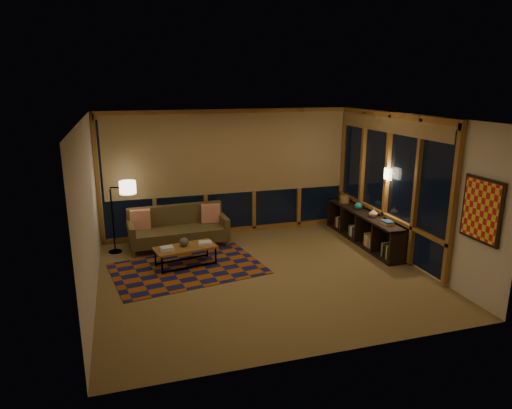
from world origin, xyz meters
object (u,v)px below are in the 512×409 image
object	(u,v)px
coffee_table	(186,256)
bookshelf	(363,228)
sofa	(178,228)
floor_lamp	(113,217)

from	to	relation	value
coffee_table	bookshelf	bearing A→B (deg)	-8.06
coffee_table	bookshelf	world-z (taller)	bookshelf
sofa	bookshelf	distance (m)	3.80
bookshelf	floor_lamp	bearing A→B (deg)	169.64
floor_lamp	bookshelf	bearing A→B (deg)	1.47
sofa	coffee_table	size ratio (longest dim) A/B	1.77
coffee_table	bookshelf	distance (m)	3.73
sofa	bookshelf	size ratio (longest dim) A/B	0.75
sofa	floor_lamp	distance (m)	1.29
sofa	coffee_table	distance (m)	1.06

